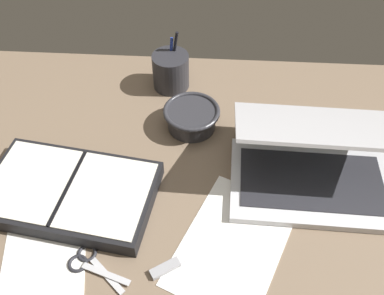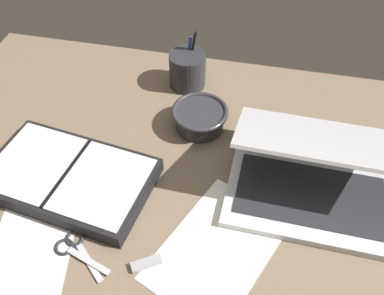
{
  "view_description": "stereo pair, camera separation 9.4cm",
  "coord_description": "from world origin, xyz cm",
  "px_view_note": "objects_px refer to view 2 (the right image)",
  "views": [
    {
      "loc": [
        2.75,
        -55.28,
        78.53
      ],
      "look_at": [
        -1.18,
        7.64,
        9.0
      ],
      "focal_mm": 40.0,
      "sensor_mm": 36.0,
      "label": 1
    },
    {
      "loc": [
        12.03,
        -54.0,
        78.53
      ],
      "look_at": [
        -1.18,
        7.64,
        9.0
      ],
      "focal_mm": 40.0,
      "sensor_mm": 36.0,
      "label": 2
    }
  ],
  "objects_px": {
    "laptop": "(314,177)",
    "planner": "(69,178)",
    "scissors": "(74,247)",
    "pen_cup": "(187,70)",
    "bowl": "(200,117)"
  },
  "relations": [
    {
      "from": "bowl",
      "to": "planner",
      "type": "xyz_separation_m",
      "value": [
        -0.25,
        -0.24,
        -0.01
      ]
    },
    {
      "from": "pen_cup",
      "to": "scissors",
      "type": "height_order",
      "value": "pen_cup"
    },
    {
      "from": "pen_cup",
      "to": "planner",
      "type": "distance_m",
      "value": 0.44
    },
    {
      "from": "bowl",
      "to": "planner",
      "type": "height_order",
      "value": "bowl"
    },
    {
      "from": "scissors",
      "to": "bowl",
      "type": "bearing_deg",
      "value": 95.73
    },
    {
      "from": "bowl",
      "to": "scissors",
      "type": "bearing_deg",
      "value": -114.38
    },
    {
      "from": "laptop",
      "to": "planner",
      "type": "xyz_separation_m",
      "value": [
        -0.52,
        -0.09,
        -0.03
      ]
    },
    {
      "from": "scissors",
      "to": "planner",
      "type": "bearing_deg",
      "value": 145.4
    },
    {
      "from": "pen_cup",
      "to": "laptop",
      "type": "bearing_deg",
      "value": -41.74
    },
    {
      "from": "planner",
      "to": "scissors",
      "type": "xyz_separation_m",
      "value": [
        0.07,
        -0.15,
        -0.02
      ]
    },
    {
      "from": "laptop",
      "to": "scissors",
      "type": "bearing_deg",
      "value": -150.55
    },
    {
      "from": "pen_cup",
      "to": "planner",
      "type": "relative_size",
      "value": 0.4
    },
    {
      "from": "planner",
      "to": "scissors",
      "type": "distance_m",
      "value": 0.17
    },
    {
      "from": "pen_cup",
      "to": "planner",
      "type": "bearing_deg",
      "value": -114.65
    },
    {
      "from": "planner",
      "to": "laptop",
      "type": "bearing_deg",
      "value": 17.99
    }
  ]
}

